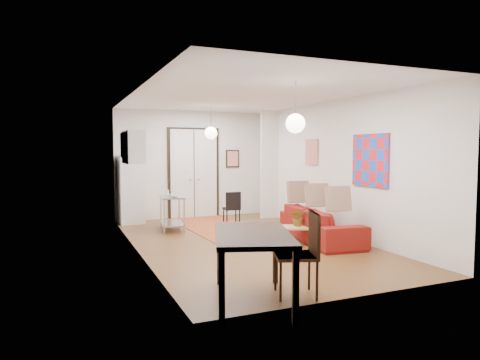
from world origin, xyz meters
name	(u,v)px	position (x,y,z in m)	size (l,w,h in m)	color
floor	(244,242)	(0.00, 0.00, 0.00)	(7.00, 7.00, 0.00)	brown
ceiling	(244,96)	(0.00, 0.00, 2.90)	(4.20, 7.00, 0.02)	silver
wall_back	(193,164)	(0.00, 3.50, 1.45)	(4.20, 0.02, 2.90)	silver
wall_front	(357,182)	(0.00, -3.50, 1.45)	(4.20, 0.02, 2.90)	silver
wall_left	(137,172)	(-2.10, 0.00, 1.45)	(0.02, 7.00, 2.90)	silver
wall_right	(333,168)	(2.10, 0.00, 1.45)	(0.02, 7.00, 2.90)	silver
double_doors	(194,174)	(0.00, 3.46, 1.20)	(1.44, 0.06, 2.50)	silver
stub_partition	(269,165)	(1.85, 2.55, 1.45)	(0.50, 0.10, 2.90)	silver
wall_cabinet	(133,147)	(-1.92, 1.50, 1.90)	(0.35, 1.00, 0.70)	silver
painting_popart	(370,160)	(2.08, -1.25, 1.65)	(0.05, 1.00, 1.00)	red
painting_abstract	(312,152)	(2.08, 0.80, 1.80)	(0.05, 0.50, 0.60)	beige
poster_back	(233,159)	(1.15, 3.47, 1.60)	(0.40, 0.03, 0.50)	red
print_left	(123,145)	(-2.07, 2.00, 1.95)	(0.03, 0.44, 0.54)	#97673F
pendant_back	(211,133)	(0.00, 2.00, 2.25)	(0.30, 0.30, 0.80)	white
pendant_front	(295,123)	(0.00, -2.00, 2.25)	(0.30, 0.30, 0.80)	white
kilim_rug	(222,228)	(0.13, 1.60, 0.01)	(1.57, 4.19, 0.01)	#B24D2C
sofa	(320,224)	(1.48, -0.50, 0.34)	(0.91, 2.32, 0.68)	maroon
coffee_table	(294,229)	(0.79, -0.61, 0.32)	(0.93, 0.73, 0.36)	tan
potted_plant	(298,217)	(0.89, -0.61, 0.54)	(0.32, 0.28, 0.36)	#3C6D31
kitchen_counter	(172,209)	(-1.01, 1.85, 0.49)	(0.66, 1.10, 0.79)	#AFB1B4
bowl	(175,196)	(-1.01, 1.55, 0.82)	(0.19, 0.19, 0.05)	beige
soap_bottle	(167,191)	(-1.06, 2.10, 0.88)	(0.07, 0.08, 0.16)	#5393B5
fridge	(130,189)	(-1.75, 3.15, 0.86)	(0.61, 0.61, 1.72)	silver
dining_table	(252,240)	(-1.25, -3.15, 0.76)	(1.34, 1.75, 0.86)	black
dining_chair_near	(291,246)	(-0.65, -3.04, 0.62)	(0.64, 0.78, 1.06)	#3D2313
dining_chair_far	(291,246)	(-0.65, -3.04, 0.62)	(0.64, 0.78, 1.06)	#3D2313
black_side_chair	(230,205)	(0.50, 2.01, 0.48)	(0.41, 0.41, 0.83)	black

